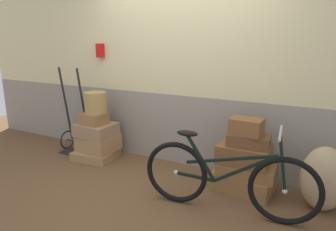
{
  "coord_description": "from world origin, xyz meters",
  "views": [
    {
      "loc": [
        1.69,
        -2.83,
        1.7
      ],
      "look_at": [
        0.07,
        0.28,
        0.8
      ],
      "focal_mm": 32.41,
      "sensor_mm": 36.0,
      "label": 1
    }
  ],
  "objects_px": {
    "suitcase_5": "(247,169)",
    "burlap_sack": "(324,179)",
    "suitcase_4": "(243,181)",
    "suitcase_6": "(244,154)",
    "suitcase_1": "(98,143)",
    "luggage_trolley": "(76,133)",
    "suitcase_3": "(94,119)",
    "bicycle": "(226,179)",
    "wicker_basket": "(96,103)",
    "suitcase_2": "(96,130)",
    "suitcase_7": "(249,140)",
    "suitcase_8": "(246,127)",
    "suitcase_0": "(96,154)"
  },
  "relations": [
    {
      "from": "suitcase_1",
      "to": "suitcase_3",
      "type": "relative_size",
      "value": 1.58
    },
    {
      "from": "burlap_sack",
      "to": "bicycle",
      "type": "height_order",
      "value": "bicycle"
    },
    {
      "from": "suitcase_8",
      "to": "burlap_sack",
      "type": "distance_m",
      "value": 0.91
    },
    {
      "from": "bicycle",
      "to": "suitcase_8",
      "type": "bearing_deg",
      "value": 84.12
    },
    {
      "from": "suitcase_3",
      "to": "suitcase_7",
      "type": "bearing_deg",
      "value": 3.18
    },
    {
      "from": "suitcase_2",
      "to": "suitcase_5",
      "type": "height_order",
      "value": "suitcase_2"
    },
    {
      "from": "wicker_basket",
      "to": "bicycle",
      "type": "relative_size",
      "value": 0.18
    },
    {
      "from": "suitcase_4",
      "to": "suitcase_7",
      "type": "xyz_separation_m",
      "value": [
        0.04,
        -0.02,
        0.52
      ]
    },
    {
      "from": "suitcase_1",
      "to": "suitcase_2",
      "type": "bearing_deg",
      "value": -145.0
    },
    {
      "from": "suitcase_2",
      "to": "wicker_basket",
      "type": "distance_m",
      "value": 0.4
    },
    {
      "from": "suitcase_1",
      "to": "burlap_sack",
      "type": "bearing_deg",
      "value": 2.12
    },
    {
      "from": "luggage_trolley",
      "to": "bicycle",
      "type": "xyz_separation_m",
      "value": [
        2.56,
        -0.59,
        0.06
      ]
    },
    {
      "from": "suitcase_5",
      "to": "burlap_sack",
      "type": "bearing_deg",
      "value": -4.57
    },
    {
      "from": "suitcase_3",
      "to": "bicycle",
      "type": "distance_m",
      "value": 2.17
    },
    {
      "from": "burlap_sack",
      "to": "suitcase_0",
      "type": "bearing_deg",
      "value": 179.88
    },
    {
      "from": "suitcase_2",
      "to": "suitcase_6",
      "type": "relative_size",
      "value": 0.94
    },
    {
      "from": "suitcase_0",
      "to": "bicycle",
      "type": "relative_size",
      "value": 0.32
    },
    {
      "from": "luggage_trolley",
      "to": "bicycle",
      "type": "height_order",
      "value": "luggage_trolley"
    },
    {
      "from": "luggage_trolley",
      "to": "bicycle",
      "type": "bearing_deg",
      "value": -12.97
    },
    {
      "from": "suitcase_3",
      "to": "suitcase_6",
      "type": "relative_size",
      "value": 0.58
    },
    {
      "from": "wicker_basket",
      "to": "suitcase_7",
      "type": "bearing_deg",
      "value": 0.02
    },
    {
      "from": "suitcase_3",
      "to": "suitcase_6",
      "type": "bearing_deg",
      "value": 3.27
    },
    {
      "from": "wicker_basket",
      "to": "suitcase_2",
      "type": "bearing_deg",
      "value": 178.01
    },
    {
      "from": "suitcase_8",
      "to": "wicker_basket",
      "type": "relative_size",
      "value": 1.1
    },
    {
      "from": "suitcase_3",
      "to": "bicycle",
      "type": "xyz_separation_m",
      "value": [
        2.1,
        -0.5,
        -0.24
      ]
    },
    {
      "from": "suitcase_8",
      "to": "wicker_basket",
      "type": "height_order",
      "value": "wicker_basket"
    },
    {
      "from": "suitcase_2",
      "to": "suitcase_6",
      "type": "xyz_separation_m",
      "value": [
        2.13,
        0.0,
        0.01
      ]
    },
    {
      "from": "suitcase_4",
      "to": "suitcase_6",
      "type": "height_order",
      "value": "suitcase_6"
    },
    {
      "from": "wicker_basket",
      "to": "bicycle",
      "type": "bearing_deg",
      "value": -14.26
    },
    {
      "from": "suitcase_8",
      "to": "luggage_trolley",
      "type": "relative_size",
      "value": 0.26
    },
    {
      "from": "suitcase_0",
      "to": "bicycle",
      "type": "bearing_deg",
      "value": -19.85
    },
    {
      "from": "suitcase_1",
      "to": "luggage_trolley",
      "type": "bearing_deg",
      "value": 177.07
    },
    {
      "from": "suitcase_2",
      "to": "suitcase_3",
      "type": "distance_m",
      "value": 0.17
    },
    {
      "from": "wicker_basket",
      "to": "luggage_trolley",
      "type": "xyz_separation_m",
      "value": [
        -0.49,
        0.06,
        -0.53
      ]
    },
    {
      "from": "wicker_basket",
      "to": "suitcase_3",
      "type": "bearing_deg",
      "value": -141.51
    },
    {
      "from": "suitcase_5",
      "to": "burlap_sack",
      "type": "height_order",
      "value": "burlap_sack"
    },
    {
      "from": "suitcase_1",
      "to": "luggage_trolley",
      "type": "relative_size",
      "value": 0.4
    },
    {
      "from": "suitcase_6",
      "to": "wicker_basket",
      "type": "height_order",
      "value": "wicker_basket"
    },
    {
      "from": "suitcase_3",
      "to": "burlap_sack",
      "type": "height_order",
      "value": "suitcase_3"
    },
    {
      "from": "burlap_sack",
      "to": "bicycle",
      "type": "xyz_separation_m",
      "value": [
        -0.85,
        -0.5,
        0.02
      ]
    },
    {
      "from": "suitcase_1",
      "to": "burlap_sack",
      "type": "relative_size",
      "value": 0.77
    },
    {
      "from": "suitcase_6",
      "to": "luggage_trolley",
      "type": "distance_m",
      "value": 2.6
    },
    {
      "from": "suitcase_3",
      "to": "suitcase_7",
      "type": "xyz_separation_m",
      "value": [
        2.18,
        0.02,
        0.02
      ]
    },
    {
      "from": "suitcase_1",
      "to": "suitcase_2",
      "type": "relative_size",
      "value": 0.98
    },
    {
      "from": "suitcase_5",
      "to": "bicycle",
      "type": "bearing_deg",
      "value": -100.1
    },
    {
      "from": "suitcase_4",
      "to": "suitcase_6",
      "type": "xyz_separation_m",
      "value": [
        0.0,
        -0.02,
        0.34
      ]
    },
    {
      "from": "suitcase_2",
      "to": "suitcase_7",
      "type": "relative_size",
      "value": 1.18
    },
    {
      "from": "suitcase_6",
      "to": "suitcase_2",
      "type": "bearing_deg",
      "value": -179.43
    },
    {
      "from": "suitcase_8",
      "to": "suitcase_3",
      "type": "bearing_deg",
      "value": -176.27
    },
    {
      "from": "suitcase_3",
      "to": "burlap_sack",
      "type": "xyz_separation_m",
      "value": [
        2.95,
        -0.0,
        -0.26
      ]
    }
  ]
}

